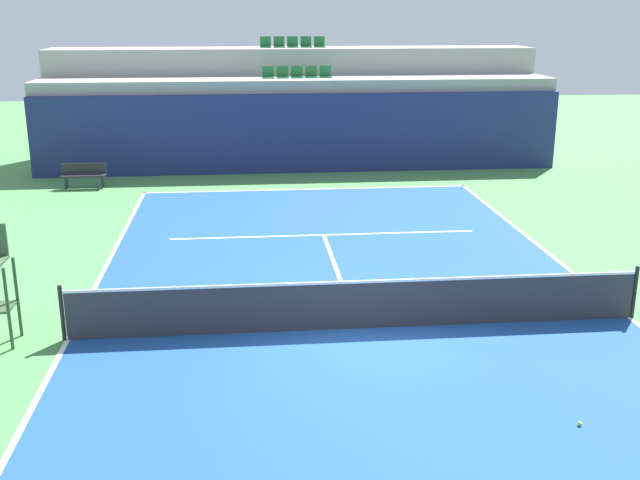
# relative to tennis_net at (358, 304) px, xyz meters

# --- Properties ---
(ground_plane) EXTENTS (80.00, 80.00, 0.00)m
(ground_plane) POSITION_rel_tennis_net_xyz_m (0.00, 0.00, -0.51)
(ground_plane) COLOR #4C8C4C
(court_surface) EXTENTS (11.00, 24.00, 0.01)m
(court_surface) POSITION_rel_tennis_net_xyz_m (0.00, 0.00, -0.50)
(court_surface) COLOR #1E4C99
(court_surface) RESTS_ON ground_plane
(baseline_far) EXTENTS (11.00, 0.10, 0.00)m
(baseline_far) POSITION_rel_tennis_net_xyz_m (0.00, 11.95, -0.50)
(baseline_far) COLOR white
(baseline_far) RESTS_ON court_surface
(sideline_left) EXTENTS (0.10, 24.00, 0.00)m
(sideline_left) POSITION_rel_tennis_net_xyz_m (-5.45, 0.00, -0.50)
(sideline_left) COLOR white
(sideline_left) RESTS_ON court_surface
(sideline_right) EXTENTS (0.10, 24.00, 0.00)m
(sideline_right) POSITION_rel_tennis_net_xyz_m (5.45, 0.00, -0.50)
(sideline_right) COLOR white
(sideline_right) RESTS_ON court_surface
(service_line_far) EXTENTS (8.26, 0.10, 0.00)m
(service_line_far) POSITION_rel_tennis_net_xyz_m (0.00, 6.40, -0.50)
(service_line_far) COLOR white
(service_line_far) RESTS_ON court_surface
(centre_service_line) EXTENTS (0.10, 6.40, 0.00)m
(centre_service_line) POSITION_rel_tennis_net_xyz_m (0.00, 3.20, -0.50)
(centre_service_line) COLOR white
(centre_service_line) RESTS_ON court_surface
(back_wall) EXTENTS (19.56, 0.30, 2.91)m
(back_wall) POSITION_rel_tennis_net_xyz_m (0.00, 14.90, 0.95)
(back_wall) COLOR navy
(back_wall) RESTS_ON ground_plane
(stands_tier_lower) EXTENTS (19.56, 2.40, 3.38)m
(stands_tier_lower) POSITION_rel_tennis_net_xyz_m (0.00, 16.25, 1.18)
(stands_tier_lower) COLOR #9E9E99
(stands_tier_lower) RESTS_ON ground_plane
(stands_tier_upper) EXTENTS (19.56, 2.40, 4.39)m
(stands_tier_upper) POSITION_rel_tennis_net_xyz_m (0.00, 18.65, 1.69)
(stands_tier_upper) COLOR #9E9E99
(stands_tier_upper) RESTS_ON ground_plane
(seating_row_lower) EXTENTS (2.64, 0.44, 0.44)m
(seating_row_lower) POSITION_rel_tennis_net_xyz_m (-0.00, 16.34, 3.00)
(seating_row_lower) COLOR #1E6633
(seating_row_lower) RESTS_ON stands_tier_lower
(seating_row_upper) EXTENTS (2.64, 0.44, 0.44)m
(seating_row_upper) POSITION_rel_tennis_net_xyz_m (-0.00, 18.74, 4.01)
(seating_row_upper) COLOR #1E6633
(seating_row_upper) RESTS_ON stands_tier_upper
(tennis_net) EXTENTS (11.08, 0.08, 1.07)m
(tennis_net) POSITION_rel_tennis_net_xyz_m (0.00, 0.00, 0.00)
(tennis_net) COLOR black
(tennis_net) RESTS_ON court_surface
(player_bench) EXTENTS (1.50, 0.40, 0.85)m
(player_bench) POSITION_rel_tennis_net_xyz_m (-7.57, 12.96, -0.00)
(player_bench) COLOR #232328
(player_bench) RESTS_ON ground_plane
(tennis_ball_0) EXTENTS (0.07, 0.07, 0.07)m
(tennis_ball_0) POSITION_rel_tennis_net_xyz_m (2.72, -3.91, -0.47)
(tennis_ball_0) COLOR #CCE033
(tennis_ball_0) RESTS_ON court_surface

